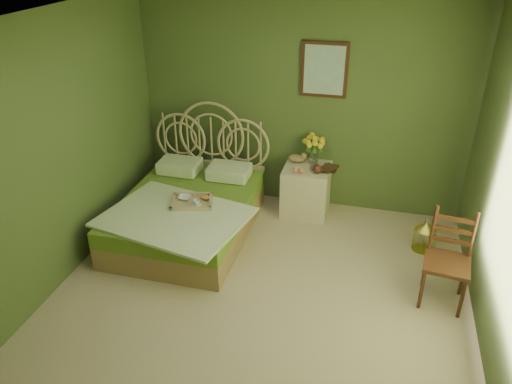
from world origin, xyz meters
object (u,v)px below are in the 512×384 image
(nightstand, at_px, (307,185))
(chair, at_px, (448,252))
(birdcage, at_px, (424,237))
(bed, at_px, (188,210))

(nightstand, bearing_deg, chair, -40.30)
(birdcage, bearing_deg, nightstand, 159.56)
(chair, relative_size, birdcage, 2.64)
(chair, bearing_deg, birdcage, 106.52)
(nightstand, bearing_deg, birdcage, -20.44)
(bed, height_order, birdcage, bed)
(bed, bearing_deg, nightstand, 33.23)
(nightstand, xyz_separation_m, birdcage, (1.41, -0.53, -0.20))
(bed, height_order, nightstand, bed)
(birdcage, bearing_deg, bed, -173.67)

